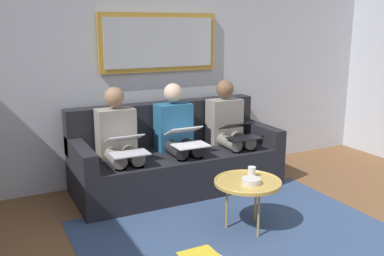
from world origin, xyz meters
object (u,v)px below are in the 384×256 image
object	(u,v)px
person_middle	(177,134)
laptop_white	(187,137)
couch	(175,159)
bowl	(251,181)
laptop_silver	(126,145)
framed_mirror	(159,43)
coffee_table	(248,183)
laptop_black	(240,131)
cup	(252,172)
person_right	(119,141)
magazine_stack	(199,256)
person_left	(229,128)

from	to	relation	value
person_middle	laptop_white	world-z (taller)	person_middle
couch	person_middle	world-z (taller)	person_middle
bowl	laptop_silver	world-z (taller)	laptop_silver
framed_mirror	laptop_silver	world-z (taller)	framed_mirror
framed_mirror	laptop_white	size ratio (longest dim) A/B	3.42
framed_mirror	bowl	bearing A→B (deg)	94.02
coffee_table	laptop_black	world-z (taller)	laptop_black
cup	laptop_white	world-z (taller)	laptop_white
person_right	magazine_stack	xyz separation A→B (m)	(-0.17, 1.41, -0.59)
cup	person_middle	world-z (taller)	person_middle
cup	person_middle	xyz separation A→B (m)	(0.23, -1.07, 0.12)
laptop_silver	bowl	bearing A→B (deg)	127.52
cup	laptop_silver	xyz separation A→B (m)	(0.87, -0.84, 0.14)
cup	laptop_white	bearing A→B (deg)	-75.01
person_left	person_right	size ratio (longest dim) A/B	1.00
bowl	magazine_stack	bearing A→B (deg)	18.07
couch	laptop_black	xyz separation A→B (m)	(-0.64, 0.31, 0.31)
bowl	laptop_white	size ratio (longest dim) A/B	0.40
framed_mirror	person_right	bearing A→B (deg)	35.53
couch	bowl	world-z (taller)	couch
framed_mirror	coffee_table	distance (m)	1.97
couch	coffee_table	xyz separation A→B (m)	(-0.13, 1.22, 0.11)
couch	bowl	distance (m)	1.30
person_middle	laptop_white	size ratio (longest dim) A/B	2.84
person_left	person_middle	distance (m)	0.64
bowl	person_left	world-z (taller)	person_left
coffee_table	person_right	distance (m)	1.40
coffee_table	bowl	xyz separation A→B (m)	(0.01, 0.07, 0.04)
person_right	framed_mirror	bearing A→B (deg)	-144.47
framed_mirror	laptop_silver	size ratio (longest dim) A/B	3.65
laptop_black	laptop_silver	bearing A→B (deg)	-0.23
person_right	laptop_silver	distance (m)	0.23
person_right	bowl	bearing A→B (deg)	121.88
person_left	person_right	xyz separation A→B (m)	(1.28, 0.00, 0.00)
framed_mirror	coffee_table	bearing A→B (deg)	94.70
laptop_white	cup	bearing A→B (deg)	104.99
coffee_table	person_left	world-z (taller)	person_left
framed_mirror	laptop_white	world-z (taller)	framed_mirror
framed_mirror	cup	size ratio (longest dim) A/B	15.27
framed_mirror	laptop_black	xyz separation A→B (m)	(-0.64, 0.69, -0.93)
laptop_white	couch	bearing A→B (deg)	-90.00
couch	cup	bearing A→B (deg)	101.25
laptop_black	laptop_white	xyz separation A→B (m)	(0.64, -0.01, 0.01)
person_middle	laptop_white	distance (m)	0.23
coffee_table	magazine_stack	world-z (taller)	coffee_table
person_middle	person_right	xyz separation A→B (m)	(0.64, 0.00, 0.00)
framed_mirror	laptop_silver	distance (m)	1.32
couch	person_right	xyz separation A→B (m)	(0.64, 0.07, 0.30)
laptop_white	magazine_stack	bearing A→B (deg)	68.28
bowl	laptop_white	distance (m)	1.01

